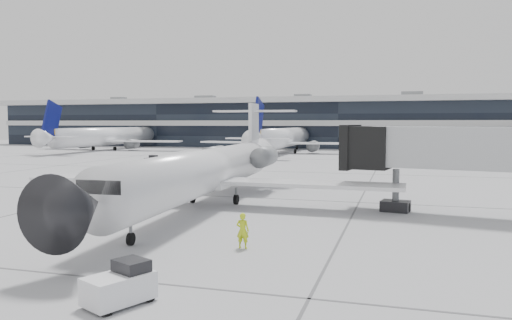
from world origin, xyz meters
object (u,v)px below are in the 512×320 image
(regional_jet, at_px, (208,169))
(baggage_tug, at_px, (121,285))
(jet_bridge, at_px, (508,150))
(ramp_worker, at_px, (243,230))

(regional_jet, height_order, baggage_tug, regional_jet)
(jet_bridge, xyz_separation_m, baggage_tug, (-14.18, -18.05, -3.46))
(jet_bridge, distance_m, baggage_tug, 23.21)
(ramp_worker, bearing_deg, jet_bridge, -140.07)
(jet_bridge, relative_size, baggage_tug, 7.25)
(ramp_worker, xyz_separation_m, baggage_tug, (-1.54, -7.60, -0.21))
(ramp_worker, height_order, baggage_tug, ramp_worker)
(regional_jet, height_order, ramp_worker, regional_jet)
(ramp_worker, bearing_deg, baggage_tug, 78.95)
(baggage_tug, bearing_deg, jet_bridge, 76.69)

